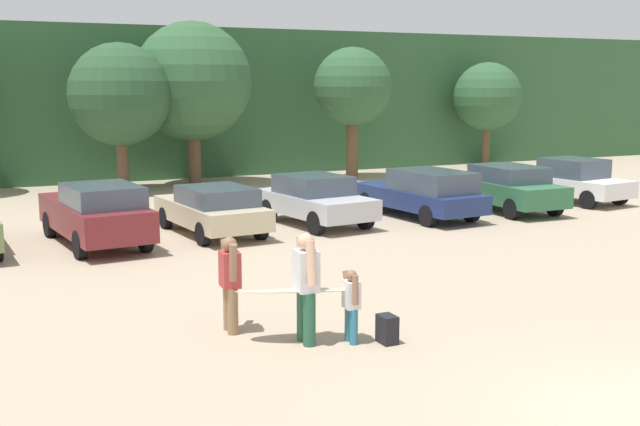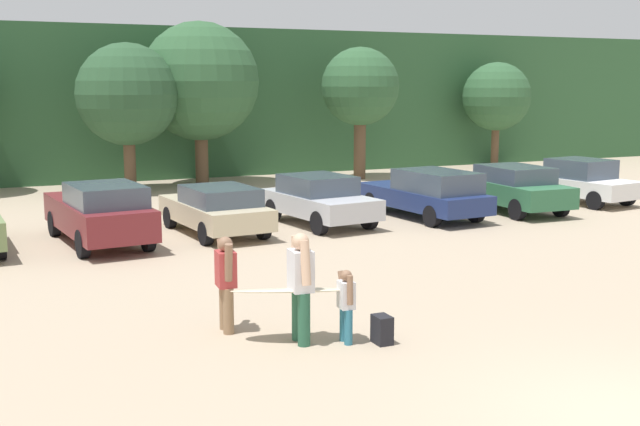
{
  "view_description": "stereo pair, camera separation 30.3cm",
  "coord_description": "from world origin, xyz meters",
  "px_view_note": "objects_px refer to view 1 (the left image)",
  "views": [
    {
      "loc": [
        -7.6,
        -6.49,
        4.03
      ],
      "look_at": [
        -0.54,
        8.35,
        1.35
      ],
      "focal_mm": 44.7,
      "sensor_mm": 36.0,
      "label": 1
    },
    {
      "loc": [
        -7.33,
        -6.62,
        4.03
      ],
      "look_at": [
        -0.54,
        8.35,
        1.35
      ],
      "focal_mm": 44.7,
      "sensor_mm": 36.0,
      "label": 2
    }
  ],
  "objects_px": {
    "parked_car_silver": "(315,199)",
    "parked_car_forest_green": "(506,187)",
    "backpack_dropped": "(387,329)",
    "parked_car_maroon": "(96,213)",
    "parked_car_champagne": "(213,209)",
    "parked_car_navy": "(422,193)",
    "person_child": "(351,302)",
    "person_companion": "(230,279)",
    "person_adult": "(306,281)",
    "surfboard_cream": "(298,290)",
    "parked_car_white": "(573,180)"
  },
  "relations": [
    {
      "from": "parked_car_champagne",
      "to": "person_adult",
      "type": "bearing_deg",
      "value": 166.24
    },
    {
      "from": "parked_car_navy",
      "to": "parked_car_white",
      "type": "height_order",
      "value": "parked_car_white"
    },
    {
      "from": "parked_car_maroon",
      "to": "parked_car_forest_green",
      "type": "relative_size",
      "value": 1.13
    },
    {
      "from": "parked_car_forest_green",
      "to": "parked_car_navy",
      "type": "bearing_deg",
      "value": 90.07
    },
    {
      "from": "person_companion",
      "to": "surfboard_cream",
      "type": "distance_m",
      "value": 1.21
    },
    {
      "from": "parked_car_silver",
      "to": "parked_car_navy",
      "type": "xyz_separation_m",
      "value": [
        3.43,
        -0.3,
        0.02
      ]
    },
    {
      "from": "parked_car_silver",
      "to": "backpack_dropped",
      "type": "distance_m",
      "value": 10.67
    },
    {
      "from": "parked_car_champagne",
      "to": "parked_car_navy",
      "type": "distance_m",
      "value": 6.56
    },
    {
      "from": "parked_car_navy",
      "to": "person_companion",
      "type": "distance_m",
      "value": 12.11
    },
    {
      "from": "parked_car_navy",
      "to": "person_child",
      "type": "bearing_deg",
      "value": 137.34
    },
    {
      "from": "parked_car_maroon",
      "to": "parked_car_silver",
      "type": "height_order",
      "value": "parked_car_maroon"
    },
    {
      "from": "parked_car_forest_green",
      "to": "person_adult",
      "type": "relative_size",
      "value": 2.46
    },
    {
      "from": "parked_car_maroon",
      "to": "person_companion",
      "type": "relative_size",
      "value": 3.08
    },
    {
      "from": "parked_car_champagne",
      "to": "person_companion",
      "type": "height_order",
      "value": "person_companion"
    },
    {
      "from": "parked_car_forest_green",
      "to": "surfboard_cream",
      "type": "relative_size",
      "value": 2.13
    },
    {
      "from": "parked_car_silver",
      "to": "parked_car_forest_green",
      "type": "height_order",
      "value": "parked_car_forest_green"
    },
    {
      "from": "parked_car_silver",
      "to": "parked_car_forest_green",
      "type": "xyz_separation_m",
      "value": [
        6.53,
        -0.39,
        0.02
      ]
    },
    {
      "from": "person_companion",
      "to": "surfboard_cream",
      "type": "height_order",
      "value": "person_companion"
    },
    {
      "from": "parked_car_silver",
      "to": "backpack_dropped",
      "type": "relative_size",
      "value": 9.2
    },
    {
      "from": "parked_car_silver",
      "to": "person_companion",
      "type": "distance_m",
      "value": 10.1
    },
    {
      "from": "parked_car_silver",
      "to": "parked_car_navy",
      "type": "height_order",
      "value": "parked_car_navy"
    },
    {
      "from": "parked_car_champagne",
      "to": "person_companion",
      "type": "distance_m",
      "value": 8.63
    },
    {
      "from": "parked_car_maroon",
      "to": "parked_car_champagne",
      "type": "bearing_deg",
      "value": -92.83
    },
    {
      "from": "person_adult",
      "to": "surfboard_cream",
      "type": "xyz_separation_m",
      "value": [
        -0.08,
        0.14,
        -0.17
      ]
    },
    {
      "from": "parked_car_maroon",
      "to": "parked_car_champagne",
      "type": "relative_size",
      "value": 1.12
    },
    {
      "from": "person_adult",
      "to": "surfboard_cream",
      "type": "height_order",
      "value": "person_adult"
    },
    {
      "from": "parked_car_silver",
      "to": "person_child",
      "type": "distance_m",
      "value": 10.58
    },
    {
      "from": "backpack_dropped",
      "to": "person_adult",
      "type": "bearing_deg",
      "value": 153.72
    },
    {
      "from": "parked_car_maroon",
      "to": "person_companion",
      "type": "height_order",
      "value": "parked_car_maroon"
    },
    {
      "from": "parked_car_silver",
      "to": "person_child",
      "type": "relative_size",
      "value": 3.54
    },
    {
      "from": "parked_car_champagne",
      "to": "surfboard_cream",
      "type": "bearing_deg",
      "value": 165.62
    },
    {
      "from": "parked_car_silver",
      "to": "person_child",
      "type": "bearing_deg",
      "value": 150.81
    },
    {
      "from": "parked_car_forest_green",
      "to": "backpack_dropped",
      "type": "bearing_deg",
      "value": 135.75
    },
    {
      "from": "parked_car_champagne",
      "to": "parked_car_forest_green",
      "type": "bearing_deg",
      "value": -95.93
    },
    {
      "from": "parked_car_white",
      "to": "person_adult",
      "type": "xyz_separation_m",
      "value": [
        -14.45,
        -9.72,
        0.23
      ]
    },
    {
      "from": "parked_car_maroon",
      "to": "parked_car_champagne",
      "type": "distance_m",
      "value": 3.08
    },
    {
      "from": "person_adult",
      "to": "person_companion",
      "type": "height_order",
      "value": "person_adult"
    },
    {
      "from": "parked_car_champagne",
      "to": "parked_car_forest_green",
      "type": "xyz_separation_m",
      "value": [
        9.66,
        -0.21,
        0.07
      ]
    },
    {
      "from": "parked_car_maroon",
      "to": "parked_car_silver",
      "type": "relative_size",
      "value": 1.18
    },
    {
      "from": "person_adult",
      "to": "person_child",
      "type": "height_order",
      "value": "person_adult"
    },
    {
      "from": "parked_car_maroon",
      "to": "backpack_dropped",
      "type": "relative_size",
      "value": 10.86
    },
    {
      "from": "parked_car_champagne",
      "to": "parked_car_forest_green",
      "type": "distance_m",
      "value": 9.66
    },
    {
      "from": "person_adult",
      "to": "backpack_dropped",
      "type": "distance_m",
      "value": 1.48
    },
    {
      "from": "parked_car_maroon",
      "to": "surfboard_cream",
      "type": "height_order",
      "value": "parked_car_maroon"
    },
    {
      "from": "parked_car_silver",
      "to": "parked_car_navy",
      "type": "bearing_deg",
      "value": -102.15
    },
    {
      "from": "parked_car_silver",
      "to": "surfboard_cream",
      "type": "height_order",
      "value": "parked_car_silver"
    },
    {
      "from": "parked_car_silver",
      "to": "person_adult",
      "type": "distance_m",
      "value": 10.58
    },
    {
      "from": "parked_car_champagne",
      "to": "surfboard_cream",
      "type": "relative_size",
      "value": 2.14
    },
    {
      "from": "parked_car_navy",
      "to": "person_adult",
      "type": "relative_size",
      "value": 2.77
    },
    {
      "from": "parked_car_silver",
      "to": "surfboard_cream",
      "type": "xyz_separation_m",
      "value": [
        -4.69,
        -9.38,
        0.07
      ]
    }
  ]
}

